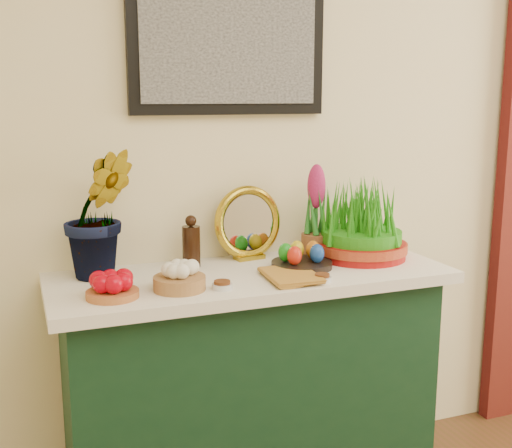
{
  "coord_description": "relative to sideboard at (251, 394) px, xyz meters",
  "views": [
    {
      "loc": [
        -1.21,
        -0.04,
        1.5
      ],
      "look_at": [
        -0.45,
        1.95,
        1.07
      ],
      "focal_mm": 45.0,
      "sensor_mm": 36.0,
      "label": 1
    }
  ],
  "objects": [
    {
      "name": "garlic_basket",
      "position": [
        -0.29,
        -0.12,
        0.5
      ],
      "size": [
        0.21,
        0.21,
        0.09
      ],
      "color": "#A37741",
      "rests_on": "tablecloth"
    },
    {
      "name": "hyacinth_green",
      "position": [
        -0.5,
        0.12,
        0.76
      ],
      "size": [
        0.31,
        0.27,
        0.58
      ],
      "primitive_type": "imported",
      "rotation": [
        0.0,
        0.0,
        0.09
      ],
      "color": "#257525",
      "rests_on": "tablecloth"
    },
    {
      "name": "hyacinth_pink",
      "position": [
        0.31,
        0.12,
        0.63
      ],
      "size": [
        0.11,
        0.11,
        0.36
      ],
      "color": "brown",
      "rests_on": "tablecloth"
    },
    {
      "name": "egg_plate",
      "position": [
        0.19,
        -0.01,
        0.5
      ],
      "size": [
        0.28,
        0.28,
        0.09
      ],
      "color": "black",
      "rests_on": "tablecloth"
    },
    {
      "name": "mirror",
      "position": [
        0.06,
        0.18,
        0.6
      ],
      "size": [
        0.28,
        0.1,
        0.28
      ],
      "color": "#B49521",
      "rests_on": "tablecloth"
    },
    {
      "name": "book",
      "position": [
        0.01,
        -0.14,
        0.48
      ],
      "size": [
        0.17,
        0.23,
        0.03
      ],
      "primitive_type": "imported",
      "rotation": [
        0.0,
        0.0,
        -0.06
      ],
      "color": "#B17929",
      "rests_on": "tablecloth"
    },
    {
      "name": "spice_dish_left",
      "position": [
        -0.16,
        -0.16,
        0.48
      ],
      "size": [
        0.07,
        0.07,
        0.03
      ],
      "color": "silver",
      "rests_on": "tablecloth"
    },
    {
      "name": "spice_dish_right",
      "position": [
        0.18,
        -0.2,
        0.48
      ],
      "size": [
        0.06,
        0.06,
        0.03
      ],
      "color": "silver",
      "rests_on": "tablecloth"
    },
    {
      "name": "wheatgrass_sabzeh",
      "position": [
        0.46,
        0.04,
        0.59
      ],
      "size": [
        0.35,
        0.35,
        0.29
      ],
      "color": "#9A0F0D",
      "rests_on": "tablecloth"
    },
    {
      "name": "sideboard",
      "position": [
        0.0,
        0.0,
        0.0
      ],
      "size": [
        1.3,
        0.45,
        0.85
      ],
      "primitive_type": "cube",
      "color": "#12331D",
      "rests_on": "ground"
    },
    {
      "name": "apple_bowl",
      "position": [
        -0.5,
        -0.13,
        0.5
      ],
      "size": [
        0.17,
        0.17,
        0.08
      ],
      "color": "#AD6030",
      "rests_on": "tablecloth"
    },
    {
      "name": "tablecloth",
      "position": [
        0.0,
        0.0,
        0.45
      ],
      "size": [
        1.4,
        0.55,
        0.04
      ],
      "primitive_type": "cube",
      "color": "white",
      "rests_on": "sideboard"
    },
    {
      "name": "vinegar_cruet",
      "position": [
        -0.18,
        0.14,
        0.55
      ],
      "size": [
        0.07,
        0.07,
        0.19
      ],
      "color": "black",
      "rests_on": "tablecloth"
    }
  ]
}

